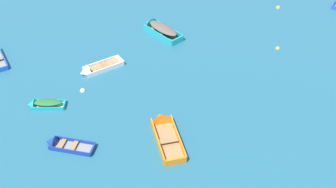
# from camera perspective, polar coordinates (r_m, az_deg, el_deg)

# --- Properties ---
(rowboat_turquoise_far_right) EXTENTS (3.49, 4.41, 1.30)m
(rowboat_turquoise_far_right) POSITION_cam_1_polar(r_m,az_deg,el_deg) (38.29, -1.32, 8.90)
(rowboat_turquoise_far_right) COLOR #4C4C51
(rowboat_turquoise_far_right) RESTS_ON ground_plane
(rowboat_orange_outer_left) EXTENTS (1.82, 4.61, 1.31)m
(rowboat_orange_outer_left) POSITION_cam_1_polar(r_m,az_deg,el_deg) (28.25, -0.57, -4.58)
(rowboat_orange_outer_left) COLOR #99754C
(rowboat_orange_outer_left) RESTS_ON ground_plane
(rowboat_white_back_row_left) EXTENTS (3.74, 2.45, 1.03)m
(rowboat_white_back_row_left) POSITION_cam_1_polar(r_m,az_deg,el_deg) (33.86, -10.12, 3.19)
(rowboat_white_back_row_left) COLOR #99754C
(rowboat_white_back_row_left) RESTS_ON ground_plane
(rowboat_deep_blue_foreground_center) EXTENTS (3.37, 2.07, 0.92)m
(rowboat_deep_blue_foreground_center) POSITION_cam_1_polar(r_m,az_deg,el_deg) (28.15, -14.39, -6.59)
(rowboat_deep_blue_foreground_center) COLOR gray
(rowboat_deep_blue_foreground_center) RESTS_ON ground_plane
(rowboat_turquoise_near_right) EXTENTS (2.79, 1.26, 0.82)m
(rowboat_turquoise_near_right) POSITION_cam_1_polar(r_m,az_deg,el_deg) (31.34, -16.65, -1.31)
(rowboat_turquoise_near_right) COLOR beige
(rowboat_turquoise_near_right) RESTS_ON ground_plane
(mooring_buoy_near_foreground) EXTENTS (0.38, 0.38, 0.38)m
(mooring_buoy_near_foreground) POSITION_cam_1_polar(r_m,az_deg,el_deg) (32.19, -11.46, 0.42)
(mooring_buoy_near_foreground) COLOR silver
(mooring_buoy_near_foreground) RESTS_ON ground_plane
(mooring_buoy_trailing) EXTENTS (0.34, 0.34, 0.34)m
(mooring_buoy_trailing) POSITION_cam_1_polar(r_m,az_deg,el_deg) (37.39, 14.58, 5.97)
(mooring_buoy_trailing) COLOR yellow
(mooring_buoy_trailing) RESTS_ON ground_plane
(mooring_buoy_far_field) EXTENTS (0.39, 0.39, 0.39)m
(mooring_buoy_far_field) POSITION_cam_1_polar(r_m,az_deg,el_deg) (43.86, 14.64, 11.21)
(mooring_buoy_far_field) COLOR yellow
(mooring_buoy_far_field) RESTS_ON ground_plane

